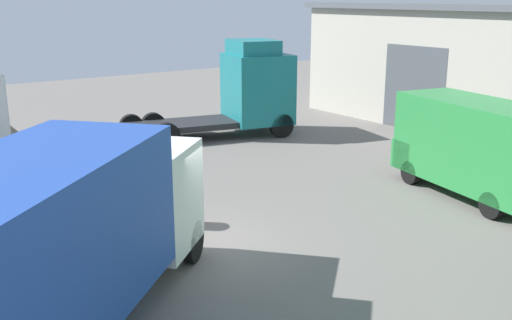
{
  "coord_description": "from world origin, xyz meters",
  "views": [
    {
      "loc": [
        11.27,
        -6.32,
        5.61
      ],
      "look_at": [
        -0.53,
        2.27,
        1.6
      ],
      "focal_mm": 42.0,
      "sensor_mm": 36.0,
      "label": 1
    }
  ],
  "objects_px": {
    "delivery_van_green": "(472,145)",
    "box_truck_white": "(59,237)",
    "tractor_unit_teal": "(245,91)",
    "oil_drum": "(179,209)"
  },
  "relations": [
    {
      "from": "delivery_van_green",
      "to": "box_truck_white",
      "type": "bearing_deg",
      "value": 105.17
    },
    {
      "from": "delivery_van_green",
      "to": "tractor_unit_teal",
      "type": "relative_size",
      "value": 0.74
    },
    {
      "from": "delivery_van_green",
      "to": "box_truck_white",
      "type": "xyz_separation_m",
      "value": [
        0.73,
        -12.13,
        0.39
      ]
    },
    {
      "from": "delivery_van_green",
      "to": "box_truck_white",
      "type": "relative_size",
      "value": 0.73
    },
    {
      "from": "box_truck_white",
      "to": "oil_drum",
      "type": "bearing_deg",
      "value": -0.93
    },
    {
      "from": "delivery_van_green",
      "to": "tractor_unit_teal",
      "type": "distance_m",
      "value": 10.33
    },
    {
      "from": "tractor_unit_teal",
      "to": "oil_drum",
      "type": "relative_size",
      "value": 8.16
    },
    {
      "from": "box_truck_white",
      "to": "delivery_van_green",
      "type": "bearing_deg",
      "value": -38.36
    },
    {
      "from": "delivery_van_green",
      "to": "oil_drum",
      "type": "distance_m",
      "value": 8.59
    },
    {
      "from": "tractor_unit_teal",
      "to": "box_truck_white",
      "type": "bearing_deg",
      "value": -122.73
    }
  ]
}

